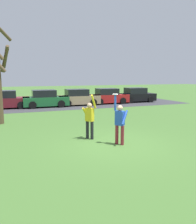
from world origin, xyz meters
The scene contains 10 objects.
ground_plane centered at (0.00, 0.00, 0.00)m, with size 120.00×120.00×0.00m, color #426B2D.
person_catcher centered at (0.19, -0.12, 0.98)m, with size 0.53×0.58×2.08m.
person_defender centered at (-0.67, 1.16, 0.98)m, with size 0.63×0.66×2.04m.
frisbee_disc centered at (0.07, 0.07, 2.09)m, with size 0.24×0.24×0.02m, color white.
parked_car_maroon centered at (-4.32, 13.28, 0.73)m, with size 4.14×2.11×1.59m.
parked_car_green centered at (-0.84, 12.96, 0.73)m, with size 4.14×2.11×1.59m.
parked_car_tan centered at (2.37, 13.10, 0.73)m, with size 4.14×2.11×1.59m.
parked_car_red centered at (5.69, 13.24, 0.73)m, with size 4.14×2.11×1.59m.
parked_car_black centered at (9.21, 13.41, 0.73)m, with size 4.14×2.11×1.59m.
parking_strip centered at (0.69, 13.30, 0.00)m, with size 26.48×6.40×0.01m, color #38383D.
Camera 1 is at (-4.01, -8.21, 2.81)m, focal length 36.00 mm.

